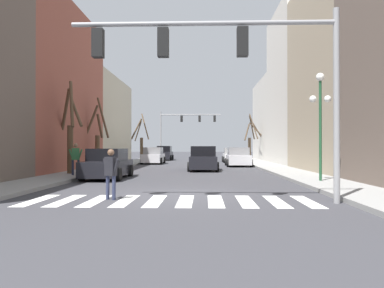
% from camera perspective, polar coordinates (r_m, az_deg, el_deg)
% --- Properties ---
extents(ground_plane, '(240.00, 240.00, 0.00)m').
position_cam_1_polar(ground_plane, '(12.69, -2.75, -7.78)').
color(ground_plane, '#38383D').
extents(sidewalk_right, '(2.37, 90.00, 0.15)m').
position_cam_1_polar(sidewalk_right, '(13.68, 24.54, -6.89)').
color(sidewalk_right, gray).
rests_on(sidewalk_right, ground_plane).
extents(building_row_left, '(6.00, 36.53, 11.00)m').
position_cam_1_polar(building_row_left, '(27.07, -23.32, 6.51)').
color(building_row_left, '#66564C').
rests_on(building_row_left, ground_plane).
extents(building_row_right, '(6.00, 43.11, 13.90)m').
position_cam_1_polar(building_row_right, '(28.87, 21.15, 8.81)').
color(building_row_right, '#66564C').
rests_on(building_row_right, ground_plane).
extents(crosswalk_stripes, '(8.55, 2.60, 0.01)m').
position_cam_1_polar(crosswalk_stripes, '(11.32, -3.32, -8.65)').
color(crosswalk_stripes, white).
rests_on(crosswalk_stripes, ground_plane).
extents(traffic_signal_near, '(7.77, 0.28, 5.61)m').
position_cam_1_polar(traffic_signal_near, '(11.17, 6.05, 12.94)').
color(traffic_signal_near, gray).
rests_on(traffic_signal_near, ground_plane).
extents(traffic_signal_far, '(8.11, 0.28, 6.37)m').
position_cam_1_polar(traffic_signal_far, '(50.02, -1.35, 3.14)').
color(traffic_signal_far, gray).
rests_on(traffic_signal_far, ground_plane).
extents(street_lamp_right_corner, '(0.95, 0.36, 4.72)m').
position_cam_1_polar(street_lamp_right_corner, '(17.37, 18.96, 5.67)').
color(street_lamp_right_corner, '#1E4C2D').
rests_on(street_lamp_right_corner, sidewalk_right).
extents(car_parked_left_far, '(1.97, 4.27, 1.54)m').
position_cam_1_polar(car_parked_left_far, '(40.12, 6.07, -1.76)').
color(car_parked_left_far, white).
rests_on(car_parked_left_far, ground_plane).
extents(car_parked_right_far, '(2.07, 4.77, 1.68)m').
position_cam_1_polar(car_parked_right_far, '(26.05, 1.72, -2.31)').
color(car_parked_right_far, black).
rests_on(car_parked_right_far, ground_plane).
extents(car_parked_left_mid, '(2.01, 4.77, 1.77)m').
position_cam_1_polar(car_parked_left_mid, '(46.71, -4.21, -1.47)').
color(car_parked_left_mid, black).
rests_on(car_parked_left_mid, ground_plane).
extents(car_parked_right_near, '(2.03, 4.57, 1.60)m').
position_cam_1_polar(car_parked_right_near, '(36.53, -5.90, -1.84)').
color(car_parked_right_near, silver).
rests_on(car_parked_right_near, ground_plane).
extents(car_parked_right_mid, '(1.99, 4.64, 1.54)m').
position_cam_1_polar(car_parked_right_mid, '(19.74, -12.70, -3.05)').
color(car_parked_right_mid, black).
rests_on(car_parked_right_mid, ground_plane).
extents(car_driving_toward_lane, '(2.10, 4.35, 1.59)m').
position_cam_1_polar(car_driving_toward_lane, '(31.96, 7.04, -2.04)').
color(car_driving_toward_lane, silver).
rests_on(car_driving_toward_lane, ground_plane).
extents(pedestrian_waiting_at_curb, '(0.71, 0.32, 1.67)m').
position_cam_1_polar(pedestrian_waiting_at_curb, '(20.71, -17.31, -1.78)').
color(pedestrian_waiting_at_curb, '#282D47').
rests_on(pedestrian_waiting_at_curb, sidewalk_left).
extents(pedestrian_crossing_street, '(0.61, 0.42, 1.55)m').
position_cam_1_polar(pedestrian_crossing_street, '(11.76, -12.27, -3.85)').
color(pedestrian_crossing_street, '#282D47').
rests_on(pedestrian_crossing_street, ground_plane).
extents(street_tree_left_near, '(2.48, 2.62, 5.60)m').
position_cam_1_polar(street_tree_left_near, '(46.12, -7.82, 0.53)').
color(street_tree_left_near, brown).
rests_on(street_tree_left_near, sidewalk_left).
extents(street_tree_left_mid, '(2.02, 1.63, 5.07)m').
position_cam_1_polar(street_tree_left_mid, '(27.85, -14.18, 0.85)').
color(street_tree_left_mid, brown).
rests_on(street_tree_left_mid, sidewalk_left).
extents(street_tree_right_near, '(2.44, 2.14, 5.24)m').
position_cam_1_polar(street_tree_right_near, '(42.46, 8.98, 0.65)').
color(street_tree_right_near, '#473828').
rests_on(street_tree_right_near, sidewalk_right).
extents(street_tree_right_mid, '(2.10, 2.59, 5.18)m').
position_cam_1_polar(street_tree_right_mid, '(21.98, -18.08, 1.86)').
color(street_tree_right_mid, brown).
rests_on(street_tree_right_mid, sidewalk_left).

